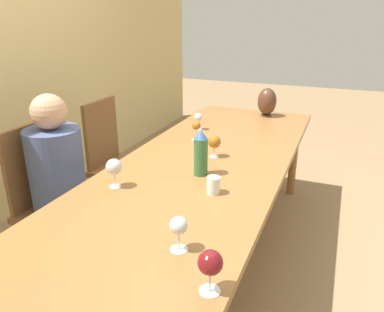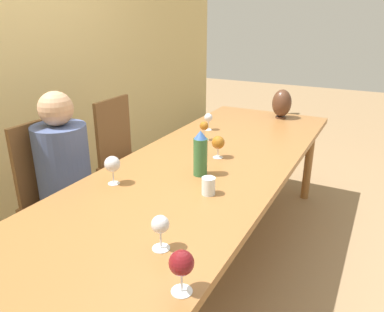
{
  "view_description": "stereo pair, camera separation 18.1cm",
  "coord_description": "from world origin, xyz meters",
  "px_view_note": "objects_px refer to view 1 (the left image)",
  "views": [
    {
      "loc": [
        -1.98,
        -0.74,
        1.58
      ],
      "look_at": [
        -0.19,
        0.0,
        0.84
      ],
      "focal_mm": 35.0,
      "sensor_mm": 36.0,
      "label": 1
    },
    {
      "loc": [
        -1.9,
        -0.9,
        1.58
      ],
      "look_at": [
        -0.19,
        0.0,
        0.84
      ],
      "focal_mm": 35.0,
      "sensor_mm": 36.0,
      "label": 2
    }
  ],
  "objects_px": {
    "wine_glass_0": "(179,227)",
    "wine_glass_1": "(114,167)",
    "water_bottle": "(201,153)",
    "wine_glass_5": "(198,118)",
    "wine_glass_2": "(214,142)",
    "vase": "(267,102)",
    "chair_far": "(117,159)",
    "chair_near": "(51,198)",
    "wine_glass_3": "(210,263)",
    "wine_glass_4": "(196,127)",
    "water_tumbler": "(213,185)",
    "person_near": "(60,182)"
  },
  "relations": [
    {
      "from": "wine_glass_2",
      "to": "person_near",
      "type": "bearing_deg",
      "value": 120.99
    },
    {
      "from": "water_bottle",
      "to": "wine_glass_0",
      "type": "distance_m",
      "value": 0.72
    },
    {
      "from": "wine_glass_1",
      "to": "wine_glass_5",
      "type": "xyz_separation_m",
      "value": [
        1.11,
        -0.02,
        -0.02
      ]
    },
    {
      "from": "wine_glass_2",
      "to": "wine_glass_4",
      "type": "relative_size",
      "value": 1.04
    },
    {
      "from": "wine_glass_0",
      "to": "wine_glass_4",
      "type": "height_order",
      "value": "wine_glass_0"
    },
    {
      "from": "wine_glass_0",
      "to": "wine_glass_2",
      "type": "height_order",
      "value": "wine_glass_0"
    },
    {
      "from": "vase",
      "to": "chair_near",
      "type": "relative_size",
      "value": 0.26
    },
    {
      "from": "wine_glass_4",
      "to": "person_near",
      "type": "height_order",
      "value": "person_near"
    },
    {
      "from": "person_near",
      "to": "wine_glass_2",
      "type": "bearing_deg",
      "value": -59.01
    },
    {
      "from": "wine_glass_3",
      "to": "chair_near",
      "type": "xyz_separation_m",
      "value": [
        0.67,
        1.28,
        -0.34
      ]
    },
    {
      "from": "wine_glass_0",
      "to": "chair_far",
      "type": "relative_size",
      "value": 0.15
    },
    {
      "from": "wine_glass_3",
      "to": "vase",
      "type": "bearing_deg",
      "value": 7.37
    },
    {
      "from": "wine_glass_0",
      "to": "chair_near",
      "type": "height_order",
      "value": "chair_near"
    },
    {
      "from": "water_bottle",
      "to": "water_tumbler",
      "type": "height_order",
      "value": "water_bottle"
    },
    {
      "from": "wine_glass_4",
      "to": "chair_near",
      "type": "bearing_deg",
      "value": 138.35
    },
    {
      "from": "wine_glass_0",
      "to": "wine_glass_2",
      "type": "xyz_separation_m",
      "value": [
        0.98,
        0.2,
        -0.0
      ]
    },
    {
      "from": "water_tumbler",
      "to": "wine_glass_2",
      "type": "height_order",
      "value": "wine_glass_2"
    },
    {
      "from": "vase",
      "to": "wine_glass_4",
      "type": "bearing_deg",
      "value": 159.18
    },
    {
      "from": "water_bottle",
      "to": "wine_glass_0",
      "type": "bearing_deg",
      "value": -165.48
    },
    {
      "from": "wine_glass_0",
      "to": "wine_glass_4",
      "type": "distance_m",
      "value": 1.32
    },
    {
      "from": "wine_glass_0",
      "to": "vase",
      "type": "bearing_deg",
      "value": 2.94
    },
    {
      "from": "wine_glass_1",
      "to": "wine_glass_2",
      "type": "distance_m",
      "value": 0.69
    },
    {
      "from": "person_near",
      "to": "vase",
      "type": "bearing_deg",
      "value": -29.44
    },
    {
      "from": "wine_glass_5",
      "to": "person_near",
      "type": "height_order",
      "value": "person_near"
    },
    {
      "from": "wine_glass_0",
      "to": "wine_glass_4",
      "type": "bearing_deg",
      "value": 18.88
    },
    {
      "from": "wine_glass_0",
      "to": "chair_far",
      "type": "bearing_deg",
      "value": 41.75
    },
    {
      "from": "wine_glass_0",
      "to": "wine_glass_5",
      "type": "bearing_deg",
      "value": 18.82
    },
    {
      "from": "wine_glass_5",
      "to": "wine_glass_1",
      "type": "bearing_deg",
      "value": 178.83
    },
    {
      "from": "wine_glass_3",
      "to": "wine_glass_1",
      "type": "bearing_deg",
      "value": 52.54
    },
    {
      "from": "vase",
      "to": "chair_near",
      "type": "height_order",
      "value": "vase"
    },
    {
      "from": "wine_glass_0",
      "to": "wine_glass_1",
      "type": "height_order",
      "value": "wine_glass_1"
    },
    {
      "from": "wine_glass_5",
      "to": "vase",
      "type": "bearing_deg",
      "value": -33.58
    },
    {
      "from": "water_bottle",
      "to": "wine_glass_0",
      "type": "relative_size",
      "value": 1.82
    },
    {
      "from": "wine_glass_2",
      "to": "chair_near",
      "type": "distance_m",
      "value": 1.07
    },
    {
      "from": "wine_glass_2",
      "to": "wine_glass_5",
      "type": "xyz_separation_m",
      "value": [
        0.51,
        0.31,
        -0.0
      ]
    },
    {
      "from": "wine_glass_2",
      "to": "wine_glass_5",
      "type": "bearing_deg",
      "value": 31.16
    },
    {
      "from": "water_bottle",
      "to": "vase",
      "type": "bearing_deg",
      "value": -2.97
    },
    {
      "from": "wine_glass_3",
      "to": "wine_glass_4",
      "type": "bearing_deg",
      "value": 23.33
    },
    {
      "from": "wine_glass_0",
      "to": "wine_glass_5",
      "type": "xyz_separation_m",
      "value": [
        1.49,
        0.51,
        -0.01
      ]
    },
    {
      "from": "wine_glass_4",
      "to": "chair_far",
      "type": "bearing_deg",
      "value": 91.79
    },
    {
      "from": "wine_glass_4",
      "to": "water_tumbler",
      "type": "bearing_deg",
      "value": -152.52
    },
    {
      "from": "water_bottle",
      "to": "wine_glass_5",
      "type": "bearing_deg",
      "value": 22.4
    },
    {
      "from": "wine_glass_5",
      "to": "wine_glass_2",
      "type": "bearing_deg",
      "value": -148.84
    },
    {
      "from": "wine_glass_5",
      "to": "chair_near",
      "type": "height_order",
      "value": "chair_near"
    },
    {
      "from": "vase",
      "to": "wine_glass_3",
      "type": "height_order",
      "value": "vase"
    },
    {
      "from": "water_tumbler",
      "to": "wine_glass_1",
      "type": "bearing_deg",
      "value": 103.95
    },
    {
      "from": "water_tumbler",
      "to": "chair_near",
      "type": "xyz_separation_m",
      "value": [
        -0.0,
        1.06,
        -0.28
      ]
    },
    {
      "from": "water_tumbler",
      "to": "wine_glass_1",
      "type": "relative_size",
      "value": 0.57
    },
    {
      "from": "wine_glass_2",
      "to": "wine_glass_4",
      "type": "bearing_deg",
      "value": 40.2
    },
    {
      "from": "water_bottle",
      "to": "wine_glass_3",
      "type": "bearing_deg",
      "value": -157.1
    }
  ]
}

